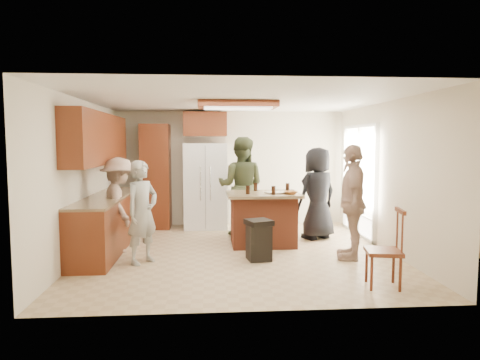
{
  "coord_description": "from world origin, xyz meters",
  "views": [
    {
      "loc": [
        -0.48,
        -6.94,
        1.81
      ],
      "look_at": [
        0.07,
        0.63,
        1.15
      ],
      "focal_mm": 32.0,
      "sensor_mm": 36.0,
      "label": 1
    }
  ],
  "objects": [
    {
      "name": "kitchen_island",
      "position": [
        0.47,
        0.53,
        0.47
      ],
      "size": [
        1.28,
        1.03,
        0.93
      ],
      "color": "brown",
      "rests_on": "ground"
    },
    {
      "name": "person_front_left",
      "position": [
        -1.48,
        -0.51,
        0.77
      ],
      "size": [
        0.68,
        0.7,
        1.55
      ],
      "primitive_type": "imported",
      "rotation": [
        0.0,
        0.0,
        0.88
      ],
      "color": "#9A9891",
      "rests_on": "ground"
    },
    {
      "name": "room_shell",
      "position": [
        4.37,
        1.64,
        0.87
      ],
      "size": [
        8.0,
        5.2,
        5.0
      ],
      "color": "tan",
      "rests_on": "ground"
    },
    {
      "name": "island_items",
      "position": [
        0.72,
        0.43,
        0.97
      ],
      "size": [
        0.91,
        0.71,
        0.15
      ],
      "color": "silver",
      "rests_on": "kitchen_island"
    },
    {
      "name": "person_behind_left",
      "position": [
        0.15,
        1.36,
        0.96
      ],
      "size": [
        1.05,
        0.79,
        1.93
      ],
      "primitive_type": "imported",
      "rotation": [
        0.0,
        0.0,
        2.89
      ],
      "color": "#343B22",
      "rests_on": "ground"
    },
    {
      "name": "trash_bin",
      "position": [
        0.28,
        -0.48,
        0.32
      ],
      "size": [
        0.46,
        0.46,
        0.63
      ],
      "color": "black",
      "rests_on": "ground"
    },
    {
      "name": "person_side_right",
      "position": [
        1.74,
        -0.49,
        0.89
      ],
      "size": [
        0.79,
        1.15,
        1.79
      ],
      "primitive_type": "imported",
      "rotation": [
        0.0,
        0.0,
        -1.83
      ],
      "color": "tan",
      "rests_on": "ground"
    },
    {
      "name": "spindle_chair",
      "position": [
        1.72,
        -1.83,
        0.45
      ],
      "size": [
        0.49,
        0.49,
        0.99
      ],
      "color": "maroon",
      "rests_on": "ground"
    },
    {
      "name": "person_counter",
      "position": [
        -1.97,
        0.21,
        0.79
      ],
      "size": [
        0.81,
        1.12,
        1.57
      ],
      "primitive_type": "imported",
      "rotation": [
        0.0,
        0.0,
        1.94
      ],
      "color": "tan",
      "rests_on": "ground"
    },
    {
      "name": "back_wall_units",
      "position": [
        -1.33,
        2.2,
        1.38
      ],
      "size": [
        1.8,
        0.6,
        2.45
      ],
      "color": "maroon",
      "rests_on": "ground"
    },
    {
      "name": "refrigerator",
      "position": [
        -0.55,
        2.12,
        0.9
      ],
      "size": [
        0.9,
        0.76,
        1.8
      ],
      "color": "white",
      "rests_on": "ground"
    },
    {
      "name": "person_behind_right",
      "position": [
        1.56,
        0.92,
        0.86
      ],
      "size": [
        1.0,
        0.88,
        1.73
      ],
      "primitive_type": "imported",
      "rotation": [
        0.0,
        0.0,
        3.62
      ],
      "color": "black",
      "rests_on": "ground"
    },
    {
      "name": "left_cabinetry",
      "position": [
        -2.24,
        0.4,
        0.96
      ],
      "size": [
        0.64,
        3.0,
        2.3
      ],
      "color": "maroon",
      "rests_on": "ground"
    }
  ]
}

